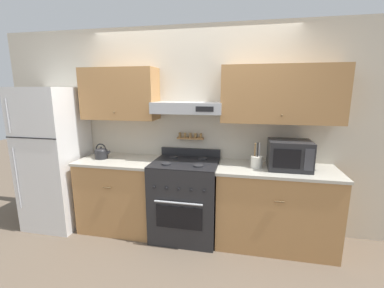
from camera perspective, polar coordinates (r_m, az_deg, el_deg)
The scene contains 9 objects.
ground_plane at distance 3.19m, azimuth -2.72°, elevation -22.07°, with size 16.00×16.00×0.00m, color brown.
wall_back at distance 3.23m, azimuth 0.91°, elevation 5.47°, with size 5.20×0.46×2.55m.
counter_left at distance 3.52m, azimuth -15.58°, elevation -10.53°, with size 0.97×0.64×0.92m.
counter_right at distance 3.19m, azimuth 17.91°, elevation -13.12°, with size 1.32×0.64×0.92m.
stove_range at distance 3.21m, azimuth -1.47°, elevation -12.08°, with size 0.77×0.68×1.04m.
refrigerator at distance 3.82m, azimuth -28.15°, elevation -2.72°, with size 0.68×0.72×1.82m.
tea_kettle at distance 3.47m, azimuth -19.49°, elevation -1.88°, with size 0.21×0.16×0.19m.
microwave at distance 3.01m, azimuth 20.84°, elevation -2.27°, with size 0.45×0.37×0.32m.
utensil_crock at distance 2.98m, azimuth 14.14°, elevation -3.76°, with size 0.13×0.13×0.28m.
Camera 1 is at (0.67, -2.56, 1.78)m, focal length 24.00 mm.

